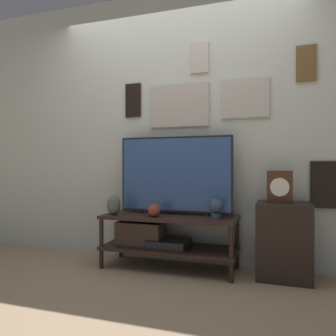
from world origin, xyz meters
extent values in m
plane|color=#997F60|center=(0.00, 0.00, 0.00)|extent=(12.00, 12.00, 0.00)
cube|color=beige|center=(0.00, 0.55, 1.35)|extent=(6.40, 0.06, 2.70)
cube|color=#B2ADA3|center=(0.03, 0.50, 1.54)|extent=(0.60, 0.02, 0.42)
cube|color=#B2BCC6|center=(0.03, 0.50, 1.54)|extent=(0.56, 0.01, 0.39)
cube|color=black|center=(1.35, 0.50, 0.78)|extent=(0.27, 0.02, 0.40)
cube|color=white|center=(1.35, 0.50, 0.78)|extent=(0.24, 0.01, 0.37)
cube|color=black|center=(-0.47, 0.50, 1.62)|extent=(0.17, 0.02, 0.34)
cube|color=white|center=(-0.47, 0.50, 1.62)|extent=(0.13, 0.01, 0.31)
cube|color=#B7B2A8|center=(0.66, 0.50, 1.57)|extent=(0.43, 0.02, 0.36)
cube|color=white|center=(0.66, 0.50, 1.57)|extent=(0.40, 0.01, 0.33)
cube|color=brown|center=(1.18, 0.50, 1.84)|extent=(0.17, 0.02, 0.31)
cube|color=beige|center=(1.18, 0.50, 1.84)|extent=(0.13, 0.01, 0.28)
cube|color=#B7B2A8|center=(0.23, 0.50, 1.99)|extent=(0.18, 0.02, 0.29)
cube|color=white|center=(0.23, 0.50, 1.99)|extent=(0.14, 0.01, 0.26)
cube|color=black|center=(0.00, 0.27, 0.47)|extent=(1.25, 0.46, 0.03)
cube|color=black|center=(0.00, 0.27, 0.18)|extent=(1.25, 0.46, 0.03)
cylinder|color=black|center=(-0.59, 0.07, 0.24)|extent=(0.04, 0.04, 0.49)
cylinder|color=black|center=(0.59, 0.07, 0.24)|extent=(0.04, 0.04, 0.49)
cylinder|color=black|center=(-0.59, 0.47, 0.24)|extent=(0.04, 0.04, 0.49)
cylinder|color=black|center=(0.59, 0.47, 0.24)|extent=(0.04, 0.04, 0.49)
cube|color=black|center=(0.00, 0.27, 0.23)|extent=(0.36, 0.32, 0.07)
cube|color=#47382D|center=(-0.28, 0.27, 0.31)|extent=(0.44, 0.25, 0.22)
cylinder|color=black|center=(-0.27, 0.37, 0.50)|extent=(0.05, 0.05, 0.02)
cylinder|color=black|center=(0.33, 0.37, 0.50)|extent=(0.05, 0.05, 0.02)
cube|color=black|center=(0.03, 0.37, 0.86)|extent=(1.09, 0.04, 0.72)
cube|color=#33518C|center=(0.03, 0.35, 0.86)|extent=(1.05, 0.01, 0.68)
ellipsoid|color=#4C5647|center=(-0.51, 0.15, 0.58)|extent=(0.13, 0.13, 0.18)
sphere|color=brown|center=(-0.11, 0.16, 0.54)|extent=(0.12, 0.12, 0.12)
cylinder|color=#2D4251|center=(0.44, 0.22, 0.51)|extent=(0.09, 0.09, 0.05)
sphere|color=#2D4251|center=(0.44, 0.22, 0.60)|extent=(0.12, 0.12, 0.12)
cube|color=black|center=(1.00, 0.31, 0.32)|extent=(0.44, 0.37, 0.63)
cube|color=#422819|center=(0.96, 0.31, 0.77)|extent=(0.20, 0.10, 0.27)
cylinder|color=white|center=(0.96, 0.25, 0.77)|extent=(0.15, 0.01, 0.15)
camera|label=1|loc=(0.94, -2.59, 0.94)|focal=35.00mm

